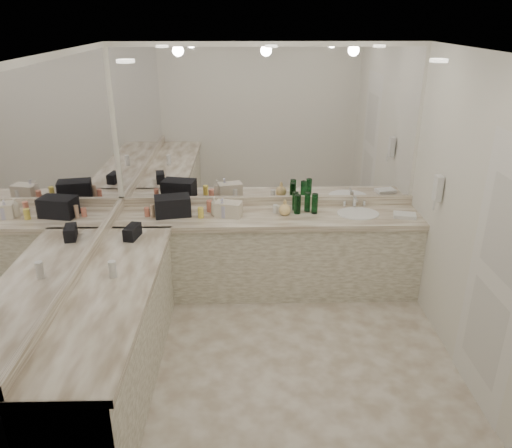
{
  "coord_description": "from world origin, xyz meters",
  "views": [
    {
      "loc": [
        -0.23,
        -3.66,
        2.85
      ],
      "look_at": [
        -0.14,
        0.4,
        1.13
      ],
      "focal_mm": 35.0,
      "sensor_mm": 36.0,
      "label": 1
    }
  ],
  "objects_px": {
    "cream_cosmetic_case": "(228,209)",
    "hand_towel": "(405,215)",
    "soap_bottle_a": "(214,206)",
    "wall_phone": "(438,188)",
    "black_toiletry_bag": "(173,206)",
    "sink": "(358,214)",
    "soap_bottle_c": "(285,207)",
    "soap_bottle_b": "(222,208)"
  },
  "relations": [
    {
      "from": "cream_cosmetic_case",
      "to": "hand_towel",
      "type": "bearing_deg",
      "value": 11.12
    },
    {
      "from": "hand_towel",
      "to": "soap_bottle_a",
      "type": "distance_m",
      "value": 1.98
    },
    {
      "from": "wall_phone",
      "to": "black_toiletry_bag",
      "type": "xyz_separation_m",
      "value": [
        -2.55,
        0.51,
        -0.35
      ]
    },
    {
      "from": "sink",
      "to": "soap_bottle_c",
      "type": "relative_size",
      "value": 2.67
    },
    {
      "from": "black_toiletry_bag",
      "to": "soap_bottle_b",
      "type": "bearing_deg",
      "value": -6.5
    },
    {
      "from": "hand_towel",
      "to": "soap_bottle_b",
      "type": "distance_m",
      "value": 1.89
    },
    {
      "from": "black_toiletry_bag",
      "to": "soap_bottle_c",
      "type": "relative_size",
      "value": 2.2
    },
    {
      "from": "black_toiletry_bag",
      "to": "hand_towel",
      "type": "height_order",
      "value": "black_toiletry_bag"
    },
    {
      "from": "wall_phone",
      "to": "soap_bottle_a",
      "type": "bearing_deg",
      "value": 166.53
    },
    {
      "from": "black_toiletry_bag",
      "to": "soap_bottle_b",
      "type": "distance_m",
      "value": 0.52
    },
    {
      "from": "soap_bottle_a",
      "to": "soap_bottle_b",
      "type": "height_order",
      "value": "same"
    },
    {
      "from": "sink",
      "to": "soap_bottle_b",
      "type": "xyz_separation_m",
      "value": [
        -1.43,
        -0.05,
        0.1
      ]
    },
    {
      "from": "sink",
      "to": "soap_bottle_b",
      "type": "bearing_deg",
      "value": -178.13
    },
    {
      "from": "cream_cosmetic_case",
      "to": "soap_bottle_b",
      "type": "distance_m",
      "value": 0.07
    },
    {
      "from": "soap_bottle_a",
      "to": "black_toiletry_bag",
      "type": "bearing_deg",
      "value": 179.27
    },
    {
      "from": "cream_cosmetic_case",
      "to": "black_toiletry_bag",
      "type": "bearing_deg",
      "value": -170.05
    },
    {
      "from": "black_toiletry_bag",
      "to": "hand_towel",
      "type": "distance_m",
      "value": 2.41
    },
    {
      "from": "sink",
      "to": "soap_bottle_c",
      "type": "distance_m",
      "value": 0.78
    },
    {
      "from": "hand_towel",
      "to": "soap_bottle_c",
      "type": "xyz_separation_m",
      "value": [
        -1.24,
        0.1,
        0.06
      ]
    },
    {
      "from": "cream_cosmetic_case",
      "to": "soap_bottle_a",
      "type": "xyz_separation_m",
      "value": [
        -0.15,
        0.03,
        0.02
      ]
    },
    {
      "from": "soap_bottle_a",
      "to": "soap_bottle_b",
      "type": "bearing_deg",
      "value": -32.39
    },
    {
      "from": "sink",
      "to": "soap_bottle_c",
      "type": "bearing_deg",
      "value": -179.8
    },
    {
      "from": "sink",
      "to": "hand_towel",
      "type": "relative_size",
      "value": 1.96
    },
    {
      "from": "wall_phone",
      "to": "hand_towel",
      "type": "xyz_separation_m",
      "value": [
        -0.14,
        0.4,
        -0.43
      ]
    },
    {
      "from": "sink",
      "to": "soap_bottle_a",
      "type": "distance_m",
      "value": 1.51
    },
    {
      "from": "soap_bottle_b",
      "to": "soap_bottle_c",
      "type": "xyz_separation_m",
      "value": [
        0.65,
        0.04,
        -0.02
      ]
    },
    {
      "from": "wall_phone",
      "to": "black_toiletry_bag",
      "type": "relative_size",
      "value": 0.66
    },
    {
      "from": "soap_bottle_a",
      "to": "soap_bottle_c",
      "type": "height_order",
      "value": "soap_bottle_a"
    },
    {
      "from": "hand_towel",
      "to": "sink",
      "type": "bearing_deg",
      "value": 167.86
    },
    {
      "from": "cream_cosmetic_case",
      "to": "soap_bottle_c",
      "type": "bearing_deg",
      "value": 15.54
    },
    {
      "from": "soap_bottle_b",
      "to": "hand_towel",
      "type": "bearing_deg",
      "value": -1.61
    },
    {
      "from": "black_toiletry_bag",
      "to": "cream_cosmetic_case",
      "type": "distance_m",
      "value": 0.58
    },
    {
      "from": "cream_cosmetic_case",
      "to": "soap_bottle_a",
      "type": "bearing_deg",
      "value": -178.23
    },
    {
      "from": "wall_phone",
      "to": "cream_cosmetic_case",
      "type": "xyz_separation_m",
      "value": [
        -1.97,
        0.48,
        -0.37
      ]
    },
    {
      "from": "cream_cosmetic_case",
      "to": "soap_bottle_b",
      "type": "height_order",
      "value": "soap_bottle_b"
    },
    {
      "from": "soap_bottle_a",
      "to": "soap_bottle_c",
      "type": "bearing_deg",
      "value": -0.75
    },
    {
      "from": "black_toiletry_bag",
      "to": "soap_bottle_a",
      "type": "height_order",
      "value": "black_toiletry_bag"
    },
    {
      "from": "soap_bottle_a",
      "to": "hand_towel",
      "type": "bearing_deg",
      "value": -3.09
    },
    {
      "from": "black_toiletry_bag",
      "to": "cream_cosmetic_case",
      "type": "bearing_deg",
      "value": -3.55
    },
    {
      "from": "black_toiletry_bag",
      "to": "soap_bottle_b",
      "type": "height_order",
      "value": "black_toiletry_bag"
    },
    {
      "from": "black_toiletry_bag",
      "to": "soap_bottle_a",
      "type": "bearing_deg",
      "value": -0.73
    },
    {
      "from": "sink",
      "to": "black_toiletry_bag",
      "type": "bearing_deg",
      "value": 179.63
    }
  ]
}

